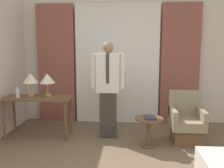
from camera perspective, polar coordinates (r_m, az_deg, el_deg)
name	(u,v)px	position (r m, az deg, el deg)	size (l,w,h in m)	color
wall_back	(117,61)	(5.54, 1.25, 5.22)	(10.00, 0.06, 2.70)	beige
curtain_sheer_center	(117,64)	(5.42, 1.18, 4.50)	(1.80, 0.06, 2.58)	white
curtain_drape_left	(56,64)	(5.65, -12.61, 4.46)	(0.81, 0.06, 2.58)	brown
curtain_drape_right	(180,65)	(5.52, 15.30, 4.26)	(0.81, 0.06, 2.58)	brown
desk	(38,103)	(4.83, -16.59, -4.20)	(1.25, 0.53, 0.76)	brown
table_lamp_left	(30,79)	(4.91, -18.16, 1.13)	(0.29, 0.29, 0.43)	tan
table_lamp_right	(47,79)	(4.80, -14.58, 1.11)	(0.29, 0.29, 0.43)	tan
bottle_near_edge	(18,93)	(4.84, -20.77, -1.95)	(0.07, 0.07, 0.21)	silver
person	(108,86)	(4.54, -0.91, -0.45)	(0.61, 0.21, 1.77)	#38332D
armchair	(186,123)	(4.66, 16.58, -8.62)	(0.57, 0.59, 0.89)	brown
side_table	(149,127)	(4.30, 8.43, -9.71)	(0.47, 0.47, 0.50)	brown
book	(150,118)	(4.23, 8.73, -7.59)	(0.19, 0.24, 0.03)	#2D334C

